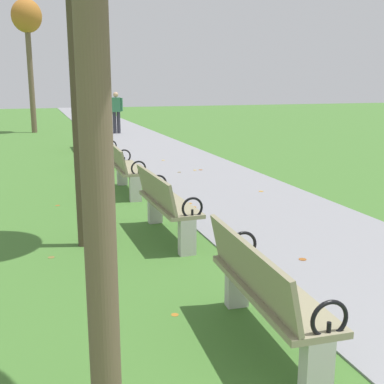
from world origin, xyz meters
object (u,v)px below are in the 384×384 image
object	(u,v)px
park_bench_5	(101,146)
tree_3	(27,22)
park_bench_2	(265,290)
park_bench_3	(165,203)
park_bench_6	(87,134)
pedestrian_walking	(116,110)
park_bench_4	(125,167)

from	to	relation	value
park_bench_5	tree_3	distance (m)	9.92
park_bench_2	park_bench_3	distance (m)	2.96
park_bench_3	park_bench_5	size ratio (longest dim) A/B	1.00
park_bench_2	park_bench_3	world-z (taller)	same
park_bench_3	park_bench_6	size ratio (longest dim) A/B	1.01
park_bench_5	tree_3	bearing A→B (deg)	99.18
park_bench_2	pedestrian_walking	size ratio (longest dim) A/B	1.00
pedestrian_walking	park_bench_4	bearing A→B (deg)	-98.86
park_bench_2	park_bench_3	size ratio (longest dim) A/B	1.01
park_bench_4	park_bench_2	bearing A→B (deg)	-90.00
park_bench_6	pedestrian_walking	bearing A→B (deg)	69.22
park_bench_4	park_bench_5	world-z (taller)	same
park_bench_3	park_bench_4	world-z (taller)	same
park_bench_3	park_bench_4	bearing A→B (deg)	90.00
park_bench_2	park_bench_6	bearing A→B (deg)	90.00
park_bench_4	pedestrian_walking	size ratio (longest dim) A/B	0.99
tree_3	pedestrian_walking	size ratio (longest dim) A/B	3.20
park_bench_2	park_bench_5	distance (m)	9.06
park_bench_6	pedestrian_walking	world-z (taller)	pedestrian_walking
park_bench_5	pedestrian_walking	size ratio (longest dim) A/B	0.99
park_bench_5	park_bench_6	bearing A→B (deg)	90.00
park_bench_2	park_bench_4	size ratio (longest dim) A/B	1.01
park_bench_5	park_bench_6	distance (m)	3.09
park_bench_2	park_bench_5	bearing A→B (deg)	90.00
tree_3	park_bench_3	bearing A→B (deg)	-84.49
park_bench_2	park_bench_3	bearing A→B (deg)	90.00
park_bench_4	park_bench_5	xyz separation A→B (m)	(-0.00, 3.19, 0.00)
park_bench_6	park_bench_4	bearing A→B (deg)	-90.00
park_bench_2	pedestrian_walking	bearing A→B (deg)	84.25
park_bench_2	pedestrian_walking	xyz separation A→B (m)	(1.66, 16.53, 0.44)
park_bench_4	pedestrian_walking	distance (m)	10.81
park_bench_2	park_bench_5	size ratio (longest dim) A/B	1.01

